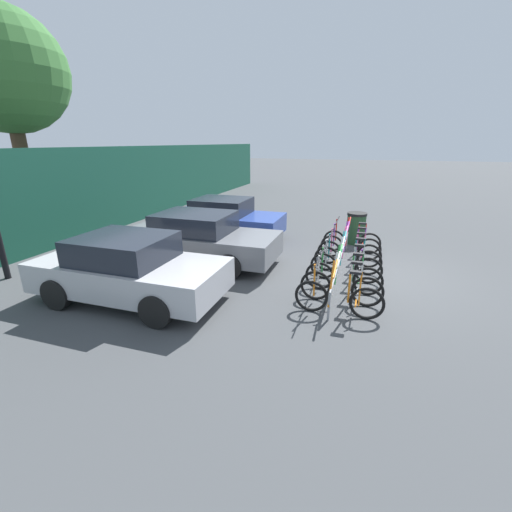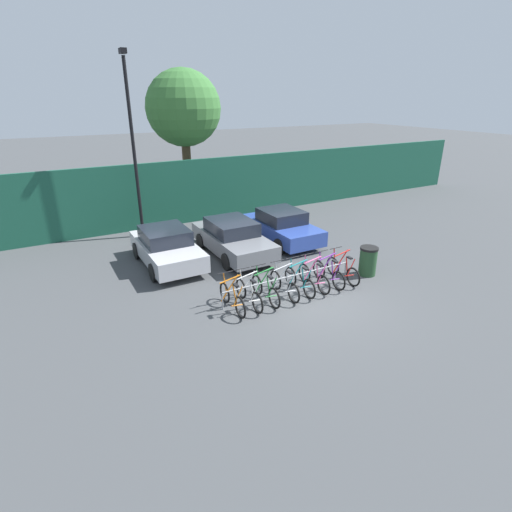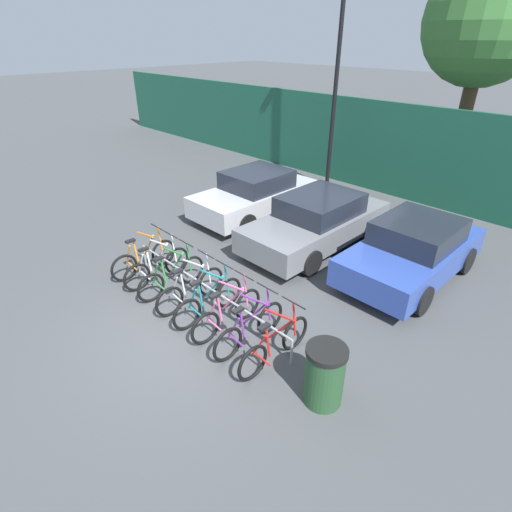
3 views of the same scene
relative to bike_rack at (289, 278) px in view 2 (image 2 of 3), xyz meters
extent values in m
plane|color=#424447|center=(0.40, -0.68, -0.50)|extent=(120.00, 120.00, 0.00)
cube|color=#19513D|center=(0.40, 8.82, 1.03)|extent=(36.00, 0.16, 3.06)
cylinder|color=gray|center=(0.00, 0.00, 0.05)|extent=(4.71, 0.04, 0.04)
cylinder|color=gray|center=(-2.35, 0.00, -0.22)|extent=(0.04, 0.04, 0.55)
cylinder|color=gray|center=(2.35, 0.00, -0.22)|extent=(0.04, 0.04, 0.55)
torus|color=black|center=(-2.10, -0.68, -0.17)|extent=(0.06, 0.66, 0.66)
torus|color=black|center=(-2.10, 0.38, -0.17)|extent=(0.06, 0.66, 0.66)
cylinder|color=orange|center=(-2.10, 0.01, 0.15)|extent=(0.60, 0.04, 0.76)
cylinder|color=orange|center=(-2.10, -0.04, 0.46)|extent=(0.68, 0.04, 0.16)
cylinder|color=orange|center=(-2.10, -0.33, 0.09)|extent=(0.14, 0.04, 0.63)
cylinder|color=orange|center=(-2.10, -0.53, 0.12)|extent=(0.32, 0.03, 0.58)
cylinder|color=orange|center=(-2.10, -0.48, -0.19)|extent=(0.40, 0.03, 0.08)
cylinder|color=orange|center=(-2.10, 0.33, 0.18)|extent=(0.12, 0.04, 0.69)
cylinder|color=black|center=(-2.10, 0.29, 0.54)|extent=(0.52, 0.03, 0.03)
cube|color=black|center=(-2.10, -0.42, 0.43)|extent=(0.10, 0.22, 0.05)
torus|color=black|center=(-1.54, -0.68, -0.17)|extent=(0.06, 0.66, 0.66)
torus|color=black|center=(-1.54, 0.38, -0.17)|extent=(0.06, 0.66, 0.66)
cylinder|color=silver|center=(-1.54, 0.01, 0.15)|extent=(0.60, 0.04, 0.76)
cylinder|color=silver|center=(-1.54, -0.04, 0.46)|extent=(0.68, 0.04, 0.16)
cylinder|color=silver|center=(-1.54, -0.33, 0.09)|extent=(0.14, 0.04, 0.63)
cylinder|color=silver|center=(-1.54, -0.53, 0.12)|extent=(0.32, 0.03, 0.58)
cylinder|color=silver|center=(-1.54, -0.48, -0.19)|extent=(0.40, 0.03, 0.08)
cylinder|color=silver|center=(-1.54, 0.33, 0.18)|extent=(0.12, 0.04, 0.69)
cylinder|color=black|center=(-1.54, 0.29, 0.54)|extent=(0.52, 0.03, 0.03)
cube|color=black|center=(-1.54, -0.42, 0.43)|extent=(0.10, 0.22, 0.05)
torus|color=black|center=(-0.97, -0.68, -0.17)|extent=(0.06, 0.66, 0.66)
torus|color=black|center=(-0.97, 0.38, -0.17)|extent=(0.06, 0.66, 0.66)
cylinder|color=#288438|center=(-0.97, 0.01, 0.15)|extent=(0.60, 0.04, 0.76)
cylinder|color=#288438|center=(-0.97, -0.04, 0.46)|extent=(0.68, 0.04, 0.16)
cylinder|color=#288438|center=(-0.97, -0.33, 0.09)|extent=(0.14, 0.04, 0.63)
cylinder|color=#288438|center=(-0.97, -0.53, 0.12)|extent=(0.32, 0.03, 0.58)
cylinder|color=#288438|center=(-0.97, -0.48, -0.19)|extent=(0.40, 0.03, 0.08)
cylinder|color=#288438|center=(-0.97, 0.33, 0.18)|extent=(0.12, 0.04, 0.69)
cylinder|color=black|center=(-0.97, 0.29, 0.54)|extent=(0.52, 0.03, 0.03)
cube|color=black|center=(-0.97, -0.42, 0.43)|extent=(0.10, 0.22, 0.05)
torus|color=black|center=(-0.28, -0.68, -0.17)|extent=(0.06, 0.66, 0.66)
torus|color=black|center=(-0.28, 0.38, -0.17)|extent=(0.06, 0.66, 0.66)
cylinder|color=#B7B7BC|center=(-0.28, 0.01, 0.15)|extent=(0.60, 0.04, 0.76)
cylinder|color=#B7B7BC|center=(-0.28, -0.04, 0.46)|extent=(0.68, 0.04, 0.16)
cylinder|color=#B7B7BC|center=(-0.28, -0.33, 0.09)|extent=(0.14, 0.04, 0.63)
cylinder|color=#B7B7BC|center=(-0.28, -0.53, 0.12)|extent=(0.32, 0.03, 0.58)
cylinder|color=#B7B7BC|center=(-0.28, -0.48, -0.19)|extent=(0.40, 0.03, 0.08)
cylinder|color=#B7B7BC|center=(-0.28, 0.33, 0.18)|extent=(0.12, 0.04, 0.69)
cylinder|color=black|center=(-0.28, 0.29, 0.54)|extent=(0.52, 0.03, 0.03)
cube|color=black|center=(-0.28, -0.42, 0.43)|extent=(0.10, 0.22, 0.05)
torus|color=black|center=(0.31, -0.68, -0.17)|extent=(0.06, 0.66, 0.66)
torus|color=black|center=(0.31, 0.38, -0.17)|extent=(0.06, 0.66, 0.66)
cylinder|color=#197A7F|center=(0.31, 0.01, 0.15)|extent=(0.60, 0.04, 0.76)
cylinder|color=#197A7F|center=(0.31, -0.04, 0.46)|extent=(0.68, 0.04, 0.16)
cylinder|color=#197A7F|center=(0.31, -0.33, 0.09)|extent=(0.14, 0.04, 0.63)
cylinder|color=#197A7F|center=(0.31, -0.53, 0.12)|extent=(0.32, 0.03, 0.58)
cylinder|color=#197A7F|center=(0.31, -0.48, -0.19)|extent=(0.40, 0.03, 0.08)
cylinder|color=#197A7F|center=(0.31, 0.33, 0.18)|extent=(0.12, 0.04, 0.69)
cylinder|color=black|center=(0.31, 0.29, 0.54)|extent=(0.52, 0.03, 0.03)
cube|color=black|center=(0.31, -0.42, 0.43)|extent=(0.10, 0.22, 0.05)
torus|color=black|center=(0.88, -0.68, -0.17)|extent=(0.06, 0.66, 0.66)
torus|color=black|center=(0.88, 0.38, -0.17)|extent=(0.06, 0.66, 0.66)
cylinder|color=#E55993|center=(0.88, 0.01, 0.15)|extent=(0.60, 0.04, 0.76)
cylinder|color=#E55993|center=(0.88, -0.04, 0.46)|extent=(0.68, 0.04, 0.16)
cylinder|color=#E55993|center=(0.88, -0.33, 0.09)|extent=(0.14, 0.04, 0.63)
cylinder|color=#E55993|center=(0.88, -0.53, 0.12)|extent=(0.32, 0.03, 0.58)
cylinder|color=#E55993|center=(0.88, -0.48, -0.19)|extent=(0.40, 0.03, 0.08)
cylinder|color=#E55993|center=(0.88, 0.33, 0.18)|extent=(0.12, 0.04, 0.69)
cylinder|color=black|center=(0.88, 0.29, 0.54)|extent=(0.52, 0.03, 0.03)
cube|color=black|center=(0.88, -0.42, 0.43)|extent=(0.10, 0.22, 0.05)
torus|color=black|center=(1.49, -0.68, -0.17)|extent=(0.06, 0.66, 0.66)
torus|color=black|center=(1.49, 0.38, -0.17)|extent=(0.06, 0.66, 0.66)
cylinder|color=#752D99|center=(1.49, 0.01, 0.15)|extent=(0.60, 0.04, 0.76)
cylinder|color=#752D99|center=(1.49, -0.04, 0.46)|extent=(0.68, 0.04, 0.16)
cylinder|color=#752D99|center=(1.49, -0.33, 0.09)|extent=(0.14, 0.04, 0.63)
cylinder|color=#752D99|center=(1.49, -0.53, 0.12)|extent=(0.32, 0.03, 0.58)
cylinder|color=#752D99|center=(1.49, -0.48, -0.19)|extent=(0.40, 0.03, 0.08)
cylinder|color=#752D99|center=(1.49, 0.33, 0.18)|extent=(0.12, 0.04, 0.69)
cylinder|color=black|center=(1.49, 0.29, 0.54)|extent=(0.52, 0.03, 0.03)
cube|color=black|center=(1.49, -0.42, 0.43)|extent=(0.10, 0.22, 0.05)
torus|color=black|center=(2.10, -0.68, -0.17)|extent=(0.06, 0.66, 0.66)
torus|color=black|center=(2.10, 0.38, -0.17)|extent=(0.06, 0.66, 0.66)
cylinder|color=red|center=(2.10, 0.01, 0.15)|extent=(0.60, 0.04, 0.76)
cylinder|color=red|center=(2.10, -0.04, 0.46)|extent=(0.68, 0.04, 0.16)
cylinder|color=red|center=(2.10, -0.33, 0.09)|extent=(0.14, 0.04, 0.63)
cylinder|color=red|center=(2.10, -0.53, 0.12)|extent=(0.32, 0.03, 0.58)
cylinder|color=red|center=(2.10, -0.48, -0.19)|extent=(0.40, 0.03, 0.08)
cylinder|color=red|center=(2.10, 0.33, 0.18)|extent=(0.12, 0.04, 0.69)
cylinder|color=black|center=(2.10, 0.29, 0.54)|extent=(0.52, 0.03, 0.03)
cube|color=black|center=(2.10, -0.42, 0.43)|extent=(0.10, 0.22, 0.05)
cube|color=#B7B7BC|center=(-2.73, 4.10, 0.07)|extent=(1.80, 3.99, 0.62)
cube|color=#1E232D|center=(-2.73, 4.20, 0.64)|extent=(1.58, 1.84, 0.52)
cylinder|color=black|center=(-3.58, 5.26, -0.18)|extent=(0.20, 0.64, 0.64)
cylinder|color=black|center=(-1.87, 5.26, -0.18)|extent=(0.20, 0.64, 0.64)
cylinder|color=black|center=(-3.58, 2.94, -0.18)|extent=(0.20, 0.64, 0.64)
cylinder|color=black|center=(-1.87, 2.94, -0.18)|extent=(0.20, 0.64, 0.64)
cube|color=slate|center=(-0.14, 3.82, 0.07)|extent=(1.80, 4.33, 0.62)
cube|color=#1E232D|center=(-0.14, 3.93, 0.64)|extent=(1.58, 1.99, 0.52)
cylinder|color=black|center=(-0.99, 5.08, -0.18)|extent=(0.20, 0.64, 0.64)
cylinder|color=black|center=(0.72, 5.08, -0.18)|extent=(0.20, 0.64, 0.64)
cylinder|color=black|center=(-0.99, 2.57, -0.18)|extent=(0.20, 0.64, 0.64)
cylinder|color=black|center=(0.72, 2.57, -0.18)|extent=(0.20, 0.64, 0.64)
cube|color=#2D479E|center=(2.38, 4.12, 0.07)|extent=(1.80, 3.93, 0.62)
cube|color=#1E232D|center=(2.38, 4.22, 0.64)|extent=(1.58, 1.81, 0.52)
cylinder|color=black|center=(1.52, 5.26, -0.18)|extent=(0.20, 0.64, 0.64)
cylinder|color=black|center=(3.23, 5.26, -0.18)|extent=(0.20, 0.64, 0.64)
cylinder|color=black|center=(1.52, 2.98, -0.18)|extent=(0.20, 0.64, 0.64)
cylinder|color=black|center=(3.23, 2.98, -0.18)|extent=(0.20, 0.64, 0.64)
cylinder|color=black|center=(-2.71, 7.83, 3.17)|extent=(0.14, 0.14, 7.35)
cube|color=black|center=(-2.71, 7.83, 7.00)|extent=(0.24, 0.44, 0.20)
cylinder|color=#234728|center=(3.18, -0.21, -0.02)|extent=(0.60, 0.60, 0.95)
cylinder|color=black|center=(3.18, -0.21, 0.49)|extent=(0.63, 0.63, 0.08)
cylinder|color=brown|center=(0.56, 10.62, 1.46)|extent=(0.45, 0.45, 3.92)
sphere|color=#387033|center=(0.56, 10.62, 4.82)|extent=(3.73, 3.73, 3.73)
camera|label=1|loc=(-8.28, -0.51, 2.73)|focal=24.00mm
camera|label=2|loc=(-6.55, -9.59, 5.47)|focal=28.00mm
camera|label=3|loc=(5.56, -4.00, 4.51)|focal=28.00mm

